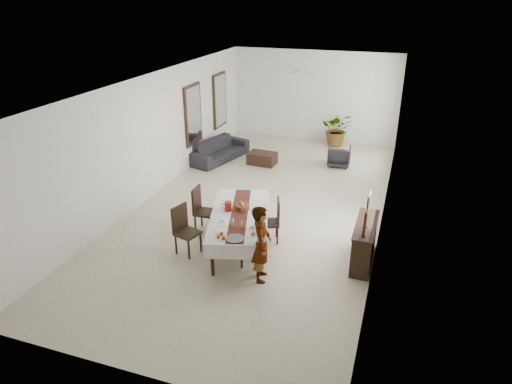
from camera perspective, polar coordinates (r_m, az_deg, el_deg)
The scene contains 88 objects.
floor at distance 11.86m, azimuth 0.80°, elevation -1.61°, with size 6.00×12.00×0.00m, color beige.
ceiling at distance 10.86m, azimuth 0.90°, elevation 13.79°, with size 6.00×12.00×0.02m, color silver.
wall_back at distance 16.87m, azimuth 7.27°, elevation 11.80°, with size 6.00×0.02×3.20m, color white.
wall_front at distance 6.38m, azimuth -16.31°, elevation -10.81°, with size 6.00×0.02×3.20m, color white.
wall_left at distance 12.46m, azimuth -12.50°, elevation 7.01°, with size 0.02×12.00×3.20m, color white.
wall_right at distance 10.77m, azimuth 16.25°, elevation 3.91°, with size 0.02×12.00×3.20m, color white.
dining_table_top at distance 9.71m, azimuth -2.09°, elevation -2.94°, with size 1.01×2.43×0.05m, color black.
table_leg_fl at distance 8.95m, azimuth -5.49°, elevation -8.40°, with size 0.07×0.07×0.71m, color black.
table_leg_fr at distance 8.87m, azimuth 0.28°, elevation -8.57°, with size 0.07×0.07×0.71m, color black.
table_leg_bl at distance 10.94m, azimuth -3.92°, elevation -1.91°, with size 0.07×0.07×0.71m, color black.
table_leg_br at distance 10.89m, azimuth 0.74°, elevation -2.01°, with size 0.07×0.07×0.71m, color black.
tablecloth_top at distance 9.69m, azimuth -2.09°, elevation -2.78°, with size 1.19×2.61×0.01m, color silver.
tablecloth_drape_left at distance 9.82m, azimuth -5.52°, elevation -3.47°, with size 0.01×2.61×0.30m, color silver.
tablecloth_drape_right at distance 9.74m, azimuth 1.41°, elevation -3.62°, with size 0.01×2.61×0.30m, color silver.
tablecloth_drape_near at distance 8.64m, azimuth -2.73°, elevation -7.55°, with size 1.19×0.01×0.30m, color silver.
tablecloth_drape_far at distance 10.93m, azimuth -1.56°, elevation -0.39°, with size 1.19×0.01×0.30m, color white.
table_runner at distance 9.69m, azimuth -2.09°, elevation -2.74°, with size 0.35×2.53×0.00m, color maroon.
red_pitcher at distance 9.80m, azimuth -3.50°, elevation -1.79°, with size 0.15×0.15×0.20m, color #98160B.
pitcher_handle at distance 9.81m, azimuth -4.00°, elevation -1.78°, with size 0.12×0.12×0.02m, color maroon.
wine_glass_near at distance 9.06m, azimuth -1.65°, elevation -4.16°, with size 0.07×0.07×0.17m, color silver.
wine_glass_mid at distance 9.17m, azimuth -2.99°, elevation -3.83°, with size 0.07×0.07×0.17m, color white.
wine_glass_far at distance 9.69m, azimuth -1.78°, elevation -2.17°, with size 0.07×0.07×0.17m, color silver.
teacup_right at distance 9.12m, azimuth -0.48°, elevation -4.34°, with size 0.09×0.09×0.06m, color silver.
saucer_right at distance 9.13m, azimuth -0.48°, elevation -4.47°, with size 0.15×0.15×0.01m, color white.
teacup_left at distance 9.39m, azimuth -4.10°, elevation -3.52°, with size 0.09×0.09×0.06m, color white.
saucer_left at distance 9.40m, azimuth -4.10°, elevation -3.65°, with size 0.15×0.15×0.01m, color white.
plate_near_right at distance 8.87m, azimuth -0.38°, elevation -5.41°, with size 0.24×0.24×0.02m, color white.
bread_near_right at distance 8.85m, azimuth -0.38°, elevation -5.25°, with size 0.09×0.09×0.09m, color tan.
plate_near_left at distance 9.05m, azimuth -4.38°, elevation -4.83°, with size 0.24×0.24×0.02m, color silver.
plate_far_left at distance 10.21m, azimuth -3.66°, elevation -1.26°, with size 0.24×0.24×0.02m, color white.
serving_tray at distance 8.76m, azimuth -2.62°, elevation -5.83°, with size 0.36×0.36×0.02m, color #3B3A3F.
jam_jar_a at distance 8.74m, azimuth -4.10°, elevation -5.73°, with size 0.06×0.06×0.08m, color #8D4514.
jam_jar_b at distance 8.80m, azimuth -4.72°, elevation -5.52°, with size 0.06×0.06×0.08m, color #885B13.
jam_jar_c at distance 8.88m, azimuth -4.31°, elevation -5.20°, with size 0.06×0.06×0.08m, color brown.
fruit_basket at distance 9.89m, azimuth -1.69°, elevation -1.83°, with size 0.30×0.30×0.10m, color brown.
fruit_red at distance 9.87m, azimuth -1.51°, elevation -1.39°, with size 0.09×0.09×0.09m, color #A51024.
fruit_green at distance 9.89m, azimuth -1.92°, elevation -1.36°, with size 0.08×0.08×0.08m, color olive.
fruit_yellow at distance 9.81m, azimuth -1.72°, elevation -1.56°, with size 0.08×0.08×0.08m, color gold.
chair_right_near_seat at distance 9.19m, azimuth -0.60°, elevation -6.81°, with size 0.40×0.40×0.05m, color black.
chair_right_near_leg_fl at distance 9.15m, azimuth 0.24°, elevation -8.62°, with size 0.04×0.04×0.40m, color black.
chair_right_near_leg_fr at distance 9.42m, azimuth 0.58°, elevation -7.55°, with size 0.04×0.04×0.40m, color black.
chair_right_near_leg_bl at distance 9.20m, azimuth -1.81°, elevation -8.42°, with size 0.04×0.04×0.40m, color black.
chair_right_near_leg_br at distance 9.48m, azimuth -1.40°, elevation -7.37°, with size 0.04×0.04×0.40m, color black.
chair_right_near_back at distance 9.03m, azimuth 0.54°, elevation -5.41°, with size 0.40×0.04×0.51m, color black.
chair_right_far_seat at distance 10.02m, azimuth 1.67°, elevation -3.89°, with size 0.42×0.42×0.05m, color black.
chair_right_far_leg_fl at distance 9.99m, azimuth 2.69°, elevation -5.52°, with size 0.04×0.04×0.42m, color black.
chair_right_far_leg_fr at distance 10.30m, azimuth 2.57°, elevation -4.57°, with size 0.04×0.04×0.42m, color black.
chair_right_far_leg_bl at distance 9.98m, azimuth 0.70°, elevation -5.55°, with size 0.04×0.04×0.42m, color black.
chair_right_far_leg_br at distance 10.28m, azimuth 0.64°, elevation -4.59°, with size 0.04×0.04×0.42m, color black.
chair_right_far_back at distance 9.90m, azimuth 2.80°, elevation -2.40°, with size 0.42×0.04×0.54m, color black.
chair_left_near_seat at distance 9.67m, azimuth -8.54°, elevation -5.12°, with size 0.45×0.45×0.05m, color black.
chair_left_near_leg_fl at distance 10.01m, azimuth -8.51°, elevation -5.64°, with size 0.04×0.04×0.44m, color black.
chair_left_near_leg_fr at distance 9.79m, azimuth -9.97°, elevation -6.49°, with size 0.04×0.04×0.44m, color black.
chair_left_near_leg_bl at distance 9.79m, azimuth -6.93°, elevation -6.27°, with size 0.04×0.04×0.44m, color black.
chair_left_near_leg_br at distance 9.57m, azimuth -8.39°, elevation -7.16°, with size 0.04×0.04×0.44m, color black.
chair_left_near_back at distance 9.65m, azimuth -9.54°, elevation -3.18°, with size 0.45×0.04×0.57m, color black.
chair_left_far_seat at distance 10.48m, azimuth -6.34°, elevation -2.54°, with size 0.45×0.45×0.05m, color black.
chair_left_far_leg_fl at distance 10.81m, azimuth -6.81°, elevation -3.17°, with size 0.04×0.04×0.44m, color black.
chair_left_far_leg_fr at distance 10.51m, azimuth -7.59°, elevation -4.05°, with size 0.04×0.04×0.44m, color black.
chair_left_far_leg_bl at distance 10.68m, azimuth -5.00°, elevation -3.44°, with size 0.04×0.04×0.44m, color black.
chair_left_far_leg_br at distance 10.38m, azimuth -5.73°, elevation -4.34°, with size 0.04×0.04×0.44m, color black.
chair_left_far_back at distance 10.42m, azimuth -7.46°, elevation -0.89°, with size 0.45×0.04×0.57m, color black.
woman at distance 8.59m, azimuth 0.67°, elevation -6.49°, with size 0.56×0.37×1.54m, color gray.
sideboard_body at distance 9.55m, azimuth 13.36°, elevation -6.27°, with size 0.37×1.40×0.84m, color black.
sideboard_top at distance 9.34m, azimuth 13.61°, elevation -3.97°, with size 0.41×1.46×0.03m, color black.
candlestick_near_base at distance 8.88m, azimuth 13.27°, elevation -5.30°, with size 0.09×0.09×0.03m, color black.
candlestick_near_shaft at distance 8.76m, azimuth 13.42°, elevation -3.89°, with size 0.05×0.05×0.47m, color black.
candlestick_near_candle at distance 8.64m, azimuth 13.59°, elevation -2.30°, with size 0.03×0.03×0.07m, color beige.
candlestick_mid_base at distance 9.21m, azimuth 13.54°, elevation -4.21°, with size 0.09×0.09×0.03m, color black.
candlestick_mid_shaft at distance 9.06m, azimuth 13.73°, elevation -2.44°, with size 0.05×0.05×0.61m, color black.
candlestick_mid_candle at distance 8.92m, azimuth 13.94°, elevation -0.48°, with size 0.03×0.03×0.07m, color white.
candlestick_far_base at distance 9.54m, azimuth 13.78°, elevation -3.19°, with size 0.09×0.09×0.03m, color black.
candlestick_far_shaft at distance 9.42m, azimuth 13.94°, elevation -1.73°, with size 0.05×0.05×0.51m, color black.
candlestick_far_candle at distance 9.30m, azimuth 14.12°, elevation -0.09°, with size 0.03×0.03×0.07m, color beige.
sofa at distance 14.98m, azimuth -4.66°, elevation 5.28°, with size 2.25×0.88×0.66m, color #272429.
armchair at distance 14.63m, azimuth 10.35°, elevation 4.43°, with size 0.67×0.69×0.63m, color #2A272D.
coffee_table at distance 14.57m, azimuth 0.78°, elevation 4.23°, with size 0.86×0.57×0.38m, color black.
potted_plant at distance 16.49m, azimuth 10.13°, elevation 7.74°, with size 1.08×0.94×1.20m, color #275823.
mirror_frame_near at distance 14.30m, azimuth -7.88°, elevation 9.53°, with size 0.06×1.05×1.85m, color black.
mirror_glass_near at distance 14.28m, azimuth -7.75°, elevation 9.52°, with size 0.01×0.90×1.70m, color silver.
mirror_frame_far at distance 16.15m, azimuth -4.56°, elevation 11.36°, with size 0.06×1.05×1.85m, color black.
mirror_glass_far at distance 16.13m, azimuth -4.44°, elevation 11.35°, with size 0.01×0.90×1.70m, color silver.
fan_rod at distance 13.72m, azimuth 4.89°, elevation 15.46°, with size 0.04×0.04×0.20m, color silver.
fan_hub at distance 13.75m, azimuth 4.86°, elevation 14.64°, with size 0.16×0.16×0.08m, color beige.
fan_blade_n at distance 14.09m, azimuth 5.22°, elevation 14.85°, with size 0.10×0.55×0.01m, color silver.
fan_blade_s at distance 13.42m, azimuth 4.48°, elevation 14.41°, with size 0.10×0.55×0.01m, color white.
fan_blade_e at distance 13.67m, azimuth 6.33°, elevation 14.52°, with size 0.55×0.10×0.01m, color silver.
fan_blade_w at distance 13.84m, azimuth 3.41°, elevation 14.74°, with size 0.55×0.10×0.01m, color silver.
Camera 1 is at (3.27, -10.17, 5.15)m, focal length 32.00 mm.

